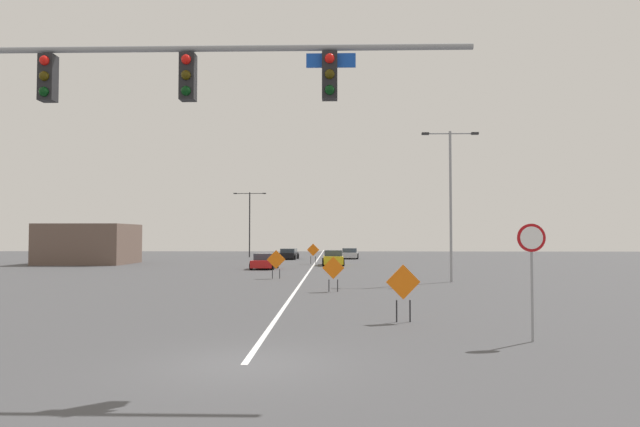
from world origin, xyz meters
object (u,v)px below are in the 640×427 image
object	(u,v)px
construction_sign_left_lane	(333,270)
car_red_passing	(265,262)
street_lamp_mid_right	(451,194)
construction_sign_right_shoulder	(313,251)
construction_sign_right_lane	(276,261)
car_black_distant	(289,254)
car_yellow_mid	(333,258)
stop_sign	(532,259)
street_lamp_mid_left	(250,218)
car_silver_far	(350,254)
traffic_signal_assembly	(104,105)
construction_sign_left_shoulder	(403,285)

from	to	relation	value
construction_sign_left_lane	car_red_passing	world-z (taller)	construction_sign_left_lane
street_lamp_mid_right	construction_sign_right_shoulder	xyz separation A→B (m)	(-9.26, 22.01, -4.11)
construction_sign_right_lane	car_black_distant	xyz separation A→B (m)	(-1.64, 30.94, -0.54)
construction_sign_right_shoulder	car_yellow_mid	bearing A→B (deg)	-52.93
car_black_distant	stop_sign	bearing A→B (deg)	-78.53
street_lamp_mid_left	car_yellow_mid	bearing A→B (deg)	-61.36
car_silver_far	construction_sign_right_shoulder	bearing A→B (deg)	-107.33
construction_sign_right_shoulder	street_lamp_mid_right	bearing A→B (deg)	-67.18
street_lamp_mid_left	construction_sign_right_shoulder	size ratio (longest dim) A/B	4.20
traffic_signal_assembly	street_lamp_mid_left	world-z (taller)	street_lamp_mid_left
stop_sign	construction_sign_left_lane	world-z (taller)	stop_sign
construction_sign_left_shoulder	construction_sign_right_shoulder	size ratio (longest dim) A/B	0.93
car_black_distant	car_silver_far	bearing A→B (deg)	11.29
traffic_signal_assembly	construction_sign_right_lane	distance (m)	25.53
car_red_passing	construction_sign_left_lane	bearing A→B (deg)	-73.27
stop_sign	car_red_passing	xyz separation A→B (m)	(-11.22, 33.03, -1.59)
street_lamp_mid_right	construction_sign_right_lane	xyz separation A→B (m)	(-10.99, 2.47, -4.23)
construction_sign_left_shoulder	car_yellow_mid	size ratio (longest dim) A/B	0.41
construction_sign_left_shoulder	car_red_passing	bearing A→B (deg)	105.44
street_lamp_mid_right	car_black_distant	size ratio (longest dim) A/B	1.99
car_red_passing	traffic_signal_assembly	bearing A→B (deg)	-88.76
construction_sign_right_shoulder	traffic_signal_assembly	bearing A→B (deg)	-93.90
construction_sign_left_lane	car_silver_far	bearing A→B (deg)	87.27
construction_sign_left_lane	stop_sign	bearing A→B (deg)	-68.37
car_yellow_mid	construction_sign_right_shoulder	bearing A→B (deg)	127.07
construction_sign_left_lane	construction_sign_right_shoulder	bearing A→B (deg)	94.18
car_yellow_mid	construction_sign_right_lane	bearing A→B (deg)	-102.39
traffic_signal_assembly	street_lamp_mid_right	size ratio (longest dim) A/B	1.38
construction_sign_right_shoulder	car_silver_far	world-z (taller)	construction_sign_right_shoulder
stop_sign	construction_sign_left_shoulder	xyz separation A→B (m)	(-3.04, 3.39, -1.01)
traffic_signal_assembly	car_yellow_mid	xyz separation A→B (m)	(5.03, 41.99, -5.08)
traffic_signal_assembly	construction_sign_left_lane	size ratio (longest dim) A/B	7.26
construction_sign_right_shoulder	car_black_distant	size ratio (longest dim) A/B	0.43
traffic_signal_assembly	construction_sign_right_shoulder	size ratio (longest dim) A/B	6.31
construction_sign_right_lane	car_silver_far	distance (m)	32.92
stop_sign	car_black_distant	xyz separation A→B (m)	(-10.77, 53.09, -1.58)
street_lamp_mid_right	car_black_distant	xyz separation A→B (m)	(-12.62, 33.41, -4.78)
street_lamp_mid_left	construction_sign_left_lane	distance (m)	47.15
traffic_signal_assembly	street_lamp_mid_left	xyz separation A→B (m)	(-5.95, 62.09, -0.67)
construction_sign_left_lane	car_black_distant	bearing A→B (deg)	97.79
street_lamp_mid_left	car_silver_far	xyz separation A→B (m)	(13.00, -4.59, -4.46)
stop_sign	car_yellow_mid	bearing A→B (deg)	97.90
construction_sign_right_lane	construction_sign_right_shoulder	world-z (taller)	construction_sign_right_shoulder
construction_sign_right_lane	car_black_distant	bearing A→B (deg)	93.03
traffic_signal_assembly	construction_sign_right_shoulder	xyz separation A→B (m)	(3.04, 44.62, -4.46)
traffic_signal_assembly	construction_sign_right_shoulder	distance (m)	44.95
traffic_signal_assembly	car_silver_far	xyz separation A→B (m)	(7.05, 57.50, -5.14)
construction_sign_right_lane	construction_sign_left_shoulder	bearing A→B (deg)	-72.00
stop_sign	car_yellow_mid	xyz separation A→B (m)	(-5.42, 39.05, -1.54)
construction_sign_left_shoulder	car_yellow_mid	world-z (taller)	construction_sign_left_shoulder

